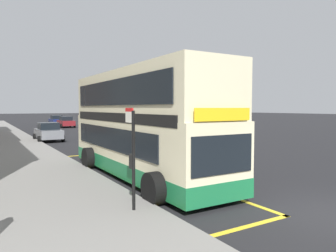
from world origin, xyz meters
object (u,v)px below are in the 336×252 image
at_px(double_decker_bus, 141,128).
at_px(parked_car_grey_behind, 48,132).
at_px(parked_car_maroon_far, 66,122).
at_px(bus_stop_sign, 132,150).
at_px(parked_car_navy_ahead, 56,120).

relative_size(double_decker_bus, parked_car_grey_behind, 2.48).
distance_m(double_decker_bus, parked_car_maroon_far, 35.66).
height_order(double_decker_bus, bus_stop_sign, double_decker_bus).
xyz_separation_m(double_decker_bus, parked_car_grey_behind, (-0.74, 16.76, -1.26)).
distance_m(bus_stop_sign, parked_car_maroon_far, 40.06).
xyz_separation_m(double_decker_bus, parked_car_navy_ahead, (5.05, 42.40, -1.26)).
bearing_deg(parked_car_grey_behind, parked_car_navy_ahead, 79.65).
xyz_separation_m(parked_car_maroon_far, parked_car_grey_behind, (-5.71, -18.53, 0.00)).
bearing_deg(double_decker_bus, parked_car_maroon_far, 81.98).
bearing_deg(parked_car_maroon_far, parked_car_navy_ahead, 89.76).
bearing_deg(parked_car_maroon_far, bus_stop_sign, -100.04).
bearing_deg(parked_car_grey_behind, parked_car_maroon_far, 75.23).
xyz_separation_m(bus_stop_sign, parked_car_maroon_far, (7.23, 39.39, -0.95)).
bearing_deg(parked_car_navy_ahead, bus_stop_sign, -101.13).
xyz_separation_m(parked_car_maroon_far, parked_car_navy_ahead, (0.07, 7.11, 0.00)).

